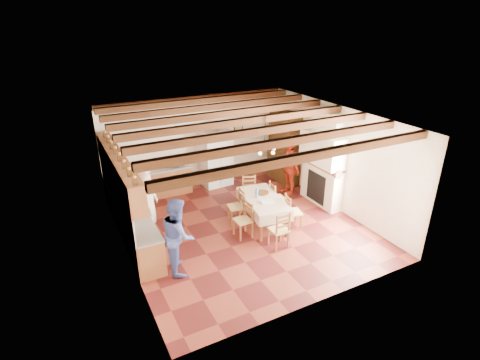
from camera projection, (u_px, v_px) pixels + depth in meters
name	position (u px, v px, depth m)	size (l,w,h in m)	color
floor	(242.00, 227.00, 10.10)	(6.00, 6.50, 0.02)	#471313
ceiling	(242.00, 118.00, 8.89)	(6.00, 6.50, 0.02)	white
wall_back	(196.00, 141.00, 12.15)	(6.00, 0.02, 3.00)	beige
wall_front	(324.00, 238.00, 6.84)	(6.00, 0.02, 3.00)	beige
wall_left	(121.00, 200.00, 8.23)	(0.02, 6.50, 3.00)	beige
wall_right	(335.00, 157.00, 10.76)	(0.02, 6.50, 3.00)	beige
ceiling_beams	(242.00, 122.00, 8.93)	(6.00, 6.30, 0.16)	#3C1911
lower_cabinets_left	(130.00, 219.00, 9.64)	(0.60, 4.30, 0.86)	brown
lower_cabinets_back	(154.00, 184.00, 11.67)	(2.30, 0.60, 0.86)	brown
countertop_left	(128.00, 203.00, 9.46)	(0.62, 4.30, 0.04)	slate
countertop_back	(153.00, 170.00, 11.49)	(2.34, 0.62, 0.04)	slate
backsplash_left	(115.00, 194.00, 9.21)	(0.03, 4.30, 0.60)	white
backsplash_back	(149.00, 158.00, 11.60)	(2.30, 0.03, 0.60)	white
upper_cabinets	(118.00, 168.00, 9.02)	(0.35, 4.20, 0.70)	brown
fireplace	(322.00, 160.00, 10.84)	(0.56, 1.60, 2.80)	beige
wall_picture	(238.00, 125.00, 12.63)	(0.34, 0.03, 0.42)	black
refrigerator	(215.00, 157.00, 12.36)	(0.94, 0.78, 1.89)	silver
hutch	(284.00, 147.00, 12.55)	(0.55, 1.32, 2.39)	#36240F
dining_table	(263.00, 201.00, 9.98)	(1.16, 1.90, 0.78)	beige
chandelier	(265.00, 146.00, 9.35)	(0.47, 0.47, 0.03)	black
chair_left_near	(243.00, 220.00, 9.49)	(0.42, 0.40, 0.96)	brown
chair_left_far	(236.00, 206.00, 10.17)	(0.42, 0.40, 0.96)	brown
chair_right_near	(293.00, 211.00, 9.90)	(0.42, 0.40, 0.96)	brown
chair_right_far	(277.00, 198.00, 10.65)	(0.42, 0.40, 0.96)	brown
chair_end_near	(279.00, 229.00, 9.08)	(0.42, 0.40, 0.96)	brown
chair_end_far	(250.00, 192.00, 10.98)	(0.42, 0.40, 0.96)	brown
person_man	(149.00, 205.00, 9.20)	(0.70, 0.46, 1.93)	silver
person_woman_blue	(178.00, 235.00, 8.10)	(0.84, 0.66, 1.74)	#44559F
person_woman_red	(289.00, 168.00, 11.69)	(1.02, 0.43, 1.75)	#A02814
microwave	(175.00, 162.00, 11.73)	(0.50, 0.34, 0.28)	silver
fridge_vase	(216.00, 125.00, 11.95)	(0.28, 0.28, 0.29)	#36240F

